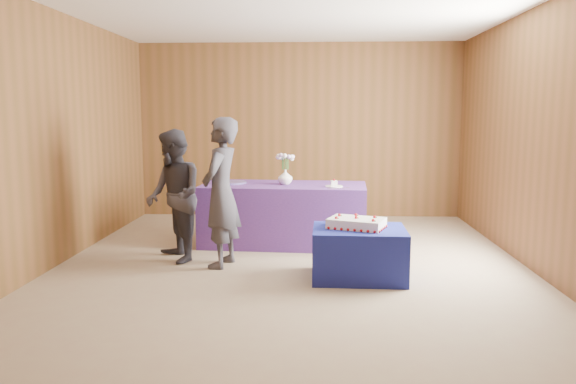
# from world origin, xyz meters

# --- Properties ---
(ground) EXTENTS (6.00, 6.00, 0.00)m
(ground) POSITION_xyz_m (0.00, 0.00, 0.00)
(ground) COLOR gray
(ground) RESTS_ON ground
(room_shell) EXTENTS (5.04, 6.04, 2.72)m
(room_shell) POSITION_xyz_m (0.00, 0.00, 1.80)
(room_shell) COLOR brown
(room_shell) RESTS_ON ground
(cake_table) EXTENTS (0.92, 0.72, 0.50)m
(cake_table) POSITION_xyz_m (0.69, -0.41, 0.25)
(cake_table) COLOR navy
(cake_table) RESTS_ON ground
(serving_table) EXTENTS (2.05, 1.02, 0.75)m
(serving_table) POSITION_xyz_m (-0.13, 1.02, 0.38)
(serving_table) COLOR #592F81
(serving_table) RESTS_ON ground
(sheet_cake) EXTENTS (0.64, 0.54, 0.13)m
(sheet_cake) POSITION_xyz_m (0.66, -0.39, 0.55)
(sheet_cake) COLOR white
(sheet_cake) RESTS_ON cake_table
(vase) EXTENTS (0.19, 0.19, 0.18)m
(vase) POSITION_xyz_m (-0.11, 1.01, 0.84)
(vase) COLOR white
(vase) RESTS_ON serving_table
(flower_spray) EXTENTS (0.24, 0.24, 0.18)m
(flower_spray) POSITION_xyz_m (-0.11, 1.01, 1.08)
(flower_spray) COLOR #286026
(flower_spray) RESTS_ON vase
(platter) EXTENTS (0.50, 0.50, 0.02)m
(platter) POSITION_xyz_m (-0.81, 1.09, 0.76)
(platter) COLOR #5D4C99
(platter) RESTS_ON serving_table
(plate) EXTENTS (0.22, 0.22, 0.01)m
(plate) POSITION_xyz_m (0.48, 0.81, 0.76)
(plate) COLOR white
(plate) RESTS_ON serving_table
(cake_slice) EXTENTS (0.08, 0.07, 0.09)m
(cake_slice) POSITION_xyz_m (0.48, 0.81, 0.80)
(cake_slice) COLOR white
(cake_slice) RESTS_ON plate
(knife) EXTENTS (0.26, 0.09, 0.00)m
(knife) POSITION_xyz_m (0.53, 0.68, 0.75)
(knife) COLOR silver
(knife) RESTS_ON serving_table
(guest_left) EXTENTS (0.49, 0.64, 1.58)m
(guest_left) POSITION_xyz_m (-0.74, -0.03, 0.79)
(guest_left) COLOR #34333C
(guest_left) RESTS_ON ground
(guest_right) EXTENTS (0.83, 0.89, 1.45)m
(guest_right) POSITION_xyz_m (-1.28, 0.14, 0.73)
(guest_right) COLOR #32313B
(guest_right) RESTS_ON ground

